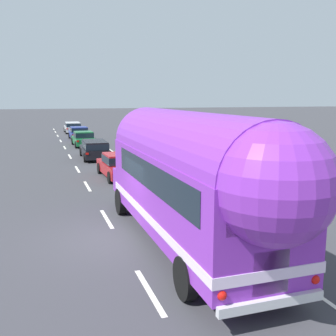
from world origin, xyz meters
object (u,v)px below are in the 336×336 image
at_px(car_fourth, 79,133).
at_px(car_second, 95,148).
at_px(painted_bus, 192,175).
at_px(car_third, 84,138).
at_px(car_fifth, 73,127).
at_px(car_lead, 120,165).

bearing_deg(car_fourth, car_second, -91.24).
distance_m(painted_bus, car_fourth, 33.41).
bearing_deg(car_third, car_fifth, 88.92).
distance_m(car_lead, car_fourth, 21.72).
bearing_deg(car_lead, car_fourth, 90.20).
bearing_deg(car_fourth, car_third, -91.88).
xyz_separation_m(car_lead, car_fourth, (-0.08, 21.72, -0.00)).
bearing_deg(car_third, car_second, -90.76).
distance_m(car_lead, car_third, 15.60).
relative_size(car_second, car_fourth, 1.06).
relative_size(painted_bus, car_fourth, 2.64).
relative_size(car_fourth, car_fifth, 0.95).
xyz_separation_m(car_lead, car_second, (-0.39, 7.38, 0.05)).
bearing_deg(car_third, car_fourth, 88.12).
bearing_deg(car_lead, car_fifth, 90.01).
bearing_deg(painted_bus, car_third, 90.12).
bearing_deg(car_second, car_fifth, 89.04).
bearing_deg(car_fourth, car_fifth, 89.51).
height_order(painted_bus, car_fourth, painted_bus).
xyz_separation_m(car_second, car_fifth, (0.38, 22.74, 0.00)).
height_order(car_fourth, car_fifth, same).
bearing_deg(car_fourth, car_lead, -89.80).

